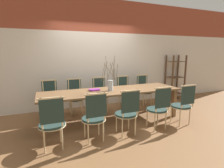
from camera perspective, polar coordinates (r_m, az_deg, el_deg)
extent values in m
plane|color=brown|center=(4.38, 0.00, -11.69)|extent=(16.00, 16.00, 0.00)
cube|color=beige|center=(5.39, -5.47, 4.64)|extent=(12.00, 0.06, 2.23)
cube|color=brown|center=(5.47, -5.77, 21.57)|extent=(12.00, 0.06, 0.97)
cube|color=brown|center=(4.17, 0.00, -2.30)|extent=(3.36, 0.92, 0.04)
cube|color=brown|center=(3.65, -21.76, -11.07)|extent=(0.09, 0.09, 0.71)
cube|color=brown|center=(4.79, 19.55, -5.89)|extent=(0.09, 0.09, 0.71)
cube|color=brown|center=(4.32, -21.84, -7.77)|extent=(0.09, 0.09, 0.71)
cube|color=brown|center=(5.31, 14.52, -4.04)|extent=(0.09, 0.09, 0.71)
cylinder|color=#233833|center=(3.24, -18.96, -12.38)|extent=(0.44, 0.44, 0.04)
cylinder|color=beige|center=(3.25, -18.93, -12.76)|extent=(0.46, 0.46, 0.01)
cylinder|color=beige|center=(3.46, -21.32, -15.04)|extent=(0.03, 0.03, 0.41)
cylinder|color=beige|center=(3.47, -16.45, -14.68)|extent=(0.03, 0.03, 0.41)
cylinder|color=beige|center=(3.20, -21.23, -17.16)|extent=(0.03, 0.03, 0.41)
cylinder|color=beige|center=(3.21, -15.92, -16.76)|extent=(0.03, 0.03, 0.41)
cylinder|color=beige|center=(2.97, -22.05, -9.09)|extent=(0.03, 0.03, 0.51)
cylinder|color=beige|center=(2.98, -16.09, -8.66)|extent=(0.03, 0.03, 0.51)
cube|color=#233833|center=(2.96, -19.08, -8.46)|extent=(0.37, 0.02, 0.41)
cube|color=beige|center=(2.90, -19.33, -4.44)|extent=(0.41, 0.03, 0.03)
cylinder|color=#233833|center=(3.35, -6.03, -11.13)|extent=(0.44, 0.44, 0.04)
cylinder|color=beige|center=(3.35, -6.03, -11.50)|extent=(0.46, 0.46, 0.01)
cylinder|color=beige|center=(3.53, -8.91, -13.92)|extent=(0.03, 0.03, 0.41)
cylinder|color=beige|center=(3.59, -4.36, -13.34)|extent=(0.03, 0.03, 0.41)
cylinder|color=beige|center=(3.27, -7.73, -15.86)|extent=(0.03, 0.03, 0.41)
cylinder|color=beige|center=(3.35, -2.83, -15.18)|extent=(0.03, 0.03, 0.41)
cylinder|color=beige|center=(3.05, -7.95, -7.93)|extent=(0.03, 0.03, 0.51)
cylinder|color=beige|center=(3.13, -2.46, -7.34)|extent=(0.03, 0.03, 0.51)
cube|color=#233833|center=(3.07, -5.15, -7.21)|extent=(0.37, 0.02, 0.41)
cube|color=beige|center=(3.02, -5.24, -3.33)|extent=(0.41, 0.03, 0.03)
cylinder|color=#233833|center=(3.57, 4.53, -9.68)|extent=(0.44, 0.44, 0.04)
cylinder|color=beige|center=(3.58, 4.52, -10.03)|extent=(0.46, 0.46, 0.01)
cylinder|color=beige|center=(3.72, 1.46, -12.48)|extent=(0.03, 0.03, 0.41)
cylinder|color=beige|center=(3.83, 5.46, -11.81)|extent=(0.03, 0.03, 0.41)
cylinder|color=beige|center=(3.48, 3.38, -14.15)|extent=(0.03, 0.03, 0.41)
cylinder|color=beige|center=(3.60, 7.60, -13.35)|extent=(0.03, 0.03, 0.41)
cylinder|color=beige|center=(3.26, 3.63, -6.60)|extent=(0.03, 0.03, 0.51)
cylinder|color=beige|center=(3.40, 8.32, -5.99)|extent=(0.03, 0.03, 0.51)
cube|color=#233833|center=(3.32, 6.07, -5.90)|extent=(0.37, 0.02, 0.41)
cube|color=beige|center=(3.27, 6.10, -2.29)|extent=(0.41, 0.03, 0.03)
cylinder|color=#233833|center=(3.95, 14.39, -8.02)|extent=(0.44, 0.44, 0.04)
cylinder|color=beige|center=(3.95, 14.37, -8.35)|extent=(0.46, 0.46, 0.01)
cylinder|color=beige|center=(4.05, 11.39, -10.71)|extent=(0.03, 0.03, 0.41)
cylinder|color=beige|center=(4.21, 14.69, -10.05)|extent=(0.03, 0.03, 0.41)
cylinder|color=beige|center=(3.83, 13.77, -12.05)|extent=(0.03, 0.03, 0.41)
cylinder|color=beige|center=(4.00, 17.15, -11.27)|extent=(0.03, 0.03, 0.41)
cylinder|color=beige|center=(3.64, 14.36, -5.13)|extent=(0.03, 0.03, 0.51)
cylinder|color=beige|center=(3.82, 18.08, -4.58)|extent=(0.03, 0.03, 0.51)
cube|color=#233833|center=(3.72, 16.33, -4.49)|extent=(0.37, 0.02, 0.41)
cube|color=beige|center=(3.68, 16.45, -1.26)|extent=(0.41, 0.03, 0.03)
cylinder|color=#233833|center=(4.36, 21.55, -6.66)|extent=(0.44, 0.44, 0.04)
cylinder|color=beige|center=(4.37, 21.53, -6.96)|extent=(0.46, 0.46, 0.01)
cylinder|color=beige|center=(4.44, 18.73, -9.19)|extent=(0.03, 0.03, 0.41)
cylinder|color=beige|center=(4.62, 21.45, -8.58)|extent=(0.03, 0.03, 0.41)
cylinder|color=beige|center=(4.24, 21.26, -10.27)|extent=(0.03, 0.03, 0.41)
cylinder|color=beige|center=(4.43, 23.99, -9.57)|extent=(0.03, 0.03, 0.41)
cylinder|color=beige|center=(4.06, 22.02, -3.97)|extent=(0.03, 0.03, 0.51)
cylinder|color=beige|center=(4.28, 24.99, -3.49)|extent=(0.03, 0.03, 0.51)
cube|color=#233833|center=(4.16, 23.62, -3.40)|extent=(0.37, 0.02, 0.41)
cube|color=beige|center=(4.12, 23.78, -0.51)|extent=(0.41, 0.03, 0.03)
cylinder|color=#233833|center=(4.70, -19.47, -5.32)|extent=(0.44, 0.44, 0.04)
cylinder|color=beige|center=(4.71, -19.45, -5.60)|extent=(0.46, 0.46, 0.01)
cylinder|color=beige|center=(4.64, -17.45, -8.27)|extent=(0.03, 0.03, 0.41)
cylinder|color=beige|center=(4.63, -21.00, -8.52)|extent=(0.03, 0.03, 0.41)
cylinder|color=beige|center=(4.91, -17.73, -7.26)|extent=(0.03, 0.03, 0.41)
cylinder|color=beige|center=(4.90, -21.07, -7.49)|extent=(0.03, 0.03, 0.41)
cylinder|color=beige|center=(4.83, -17.95, -1.53)|extent=(0.03, 0.03, 0.51)
cylinder|color=beige|center=(4.82, -21.59, -1.78)|extent=(0.03, 0.03, 0.51)
cube|color=#233833|center=(4.82, -19.79, -1.35)|extent=(0.37, 0.02, 0.41)
cube|color=beige|center=(4.78, -19.94, 1.14)|extent=(0.41, 0.03, 0.03)
cylinder|color=#233833|center=(4.77, -11.70, -4.73)|extent=(0.44, 0.44, 0.04)
cylinder|color=beige|center=(4.77, -11.69, -5.01)|extent=(0.46, 0.46, 0.01)
cylinder|color=beige|center=(4.72, -9.58, -7.60)|extent=(0.03, 0.03, 0.41)
cylinder|color=beige|center=(4.67, -13.02, -7.91)|extent=(0.03, 0.03, 0.41)
cylinder|color=beige|center=(4.99, -10.29, -6.64)|extent=(0.03, 0.03, 0.41)
cylinder|color=beige|center=(4.94, -13.55, -6.92)|extent=(0.03, 0.03, 0.41)
cylinder|color=beige|center=(4.91, -10.45, -1.00)|extent=(0.03, 0.03, 0.51)
cylinder|color=beige|center=(4.86, -13.99, -1.25)|extent=(0.03, 0.03, 0.51)
cube|color=#233833|center=(4.89, -12.23, -0.83)|extent=(0.37, 0.02, 0.41)
cube|color=beige|center=(4.85, -12.32, 1.63)|extent=(0.41, 0.03, 0.03)
cylinder|color=#233833|center=(4.93, -3.62, -4.03)|extent=(0.44, 0.44, 0.04)
cylinder|color=beige|center=(4.94, -3.61, -4.29)|extent=(0.46, 0.46, 0.01)
cylinder|color=beige|center=(4.91, -1.47, -6.75)|extent=(0.03, 0.03, 0.41)
cylinder|color=beige|center=(4.82, -4.67, -7.10)|extent=(0.03, 0.03, 0.41)
cylinder|color=beige|center=(5.17, -2.58, -5.89)|extent=(0.03, 0.03, 0.41)
cylinder|color=beige|center=(5.08, -5.63, -6.20)|extent=(0.03, 0.03, 0.41)
cylinder|color=beige|center=(5.10, -2.67, -0.44)|extent=(0.03, 0.03, 0.51)
cylinder|color=beige|center=(5.00, -5.99, -0.68)|extent=(0.03, 0.03, 0.51)
cube|color=#233833|center=(5.05, -4.34, -0.27)|extent=(0.37, 0.02, 0.41)
cube|color=beige|center=(5.01, -4.35, 2.12)|extent=(0.41, 0.03, 0.03)
cylinder|color=#233833|center=(5.22, 4.38, -3.25)|extent=(0.44, 0.44, 0.04)
cylinder|color=beige|center=(5.22, 4.38, -3.50)|extent=(0.46, 0.46, 0.01)
cylinder|color=beige|center=(5.21, 6.45, -5.79)|extent=(0.03, 0.03, 0.41)
cylinder|color=beige|center=(5.09, 3.61, -6.15)|extent=(0.03, 0.03, 0.41)
cylinder|color=beige|center=(5.46, 5.03, -5.04)|extent=(0.03, 0.03, 0.41)
cylinder|color=beige|center=(5.34, 2.29, -5.35)|extent=(0.03, 0.03, 0.41)
cylinder|color=beige|center=(5.39, 5.01, 0.13)|extent=(0.03, 0.03, 0.51)
cylinder|color=beige|center=(5.26, 2.02, -0.09)|extent=(0.03, 0.03, 0.51)
cube|color=#233833|center=(5.32, 3.51, 0.30)|extent=(0.37, 0.02, 0.41)
cube|color=beige|center=(5.29, 3.56, 2.56)|extent=(0.41, 0.03, 0.03)
cylinder|color=#233833|center=(5.54, 10.71, -2.58)|extent=(0.44, 0.44, 0.04)
cylinder|color=beige|center=(5.55, 10.71, -2.82)|extent=(0.46, 0.46, 0.01)
cylinder|color=beige|center=(5.56, 12.67, -4.96)|extent=(0.03, 0.03, 0.41)
cylinder|color=beige|center=(5.41, 10.17, -5.30)|extent=(0.03, 0.03, 0.41)
cylinder|color=beige|center=(5.79, 11.07, -4.29)|extent=(0.03, 0.03, 0.41)
cylinder|color=beige|center=(5.64, 8.64, -4.60)|extent=(0.03, 0.03, 0.41)
cylinder|color=beige|center=(5.73, 11.10, 0.57)|extent=(0.03, 0.03, 0.51)
cylinder|color=beige|center=(5.57, 8.45, 0.38)|extent=(0.03, 0.03, 0.51)
cube|color=#233833|center=(5.65, 9.77, 0.74)|extent=(0.37, 0.02, 0.41)
cube|color=beige|center=(5.61, 9.86, 2.88)|extent=(0.41, 0.03, 0.03)
cylinder|color=#B2BCC1|center=(4.09, -0.56, -0.50)|extent=(0.13, 0.13, 0.25)
cylinder|color=brown|center=(4.08, -2.89, 4.10)|extent=(0.20, 0.29, 0.41)
cylinder|color=brown|center=(3.99, 0.18, 4.03)|extent=(0.15, 0.07, 0.42)
cylinder|color=brown|center=(4.08, -2.19, 4.33)|extent=(0.18, 0.19, 0.44)
cylinder|color=brown|center=(4.06, 0.57, 5.26)|extent=(0.02, 0.18, 0.58)
cylinder|color=brown|center=(4.04, 0.55, 3.98)|extent=(0.07, 0.15, 0.40)
cylinder|color=brown|center=(4.11, -0.59, 4.43)|extent=(0.14, 0.06, 0.45)
cylinder|color=brown|center=(4.05, 1.64, 3.94)|extent=(0.11, 0.30, 0.39)
cylinder|color=brown|center=(4.00, -1.68, 5.13)|extent=(0.01, 0.17, 0.57)
cylinder|color=brown|center=(3.90, -0.46, 3.79)|extent=(0.27, 0.10, 0.40)
cylinder|color=brown|center=(4.04, 0.89, 3.32)|extent=(0.09, 0.20, 0.31)
cylinder|color=brown|center=(4.06, -2.47, 3.68)|extent=(0.13, 0.25, 0.36)
cube|color=#842D8C|center=(4.14, -5.68, -2.03)|extent=(0.20, 0.18, 0.02)
cube|color=#842D8C|center=(4.14, -5.77, -1.77)|extent=(0.26, 0.17, 0.02)
cube|color=#513823|center=(6.28, 19.13, 1.77)|extent=(0.04, 0.04, 1.54)
cube|color=#513823|center=(6.65, 22.73, 1.99)|extent=(0.04, 0.04, 1.54)
cube|color=#513823|center=(6.56, 17.01, 2.23)|extent=(0.04, 0.04, 1.54)
cube|color=#513823|center=(6.92, 20.58, 2.42)|extent=(0.04, 0.04, 1.54)
cube|color=#513823|center=(6.70, 19.58, -2.86)|extent=(0.55, 0.37, 0.02)
cube|color=#513823|center=(6.60, 19.89, 2.11)|extent=(0.55, 0.37, 0.02)
cube|color=#513823|center=(6.55, 20.19, 6.93)|extent=(0.55, 0.37, 0.02)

